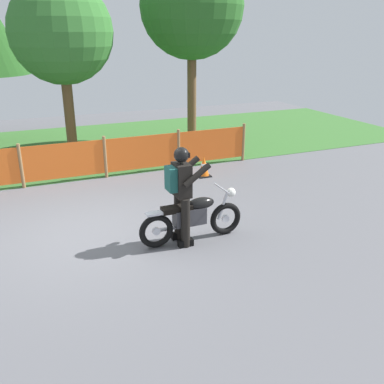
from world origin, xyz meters
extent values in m
cube|color=#5B5B60|center=(0.00, 0.00, -0.01)|extent=(24.00, 24.00, 0.02)
cube|color=#386B2D|center=(0.00, 6.26, 0.01)|extent=(24.00, 6.53, 0.01)
cylinder|color=olive|center=(-0.97, 3.00, 0.53)|extent=(0.08, 0.08, 1.05)
cylinder|color=olive|center=(0.97, 3.00, 0.53)|extent=(0.08, 0.08, 1.05)
cylinder|color=olive|center=(2.92, 3.00, 0.53)|extent=(0.08, 0.08, 1.05)
cylinder|color=olive|center=(4.86, 3.00, 0.53)|extent=(0.08, 0.08, 1.05)
cube|color=orange|center=(0.00, 3.00, 0.54)|extent=(1.86, 0.02, 0.85)
cube|color=orange|center=(1.94, 3.00, 0.54)|extent=(1.86, 0.02, 0.85)
cube|color=orange|center=(3.89, 3.00, 0.54)|extent=(1.86, 0.02, 0.85)
cylinder|color=brown|center=(0.47, 5.01, 1.24)|extent=(0.28, 0.28, 2.47)
sphere|color=#33702D|center=(0.47, 5.01, 3.41)|extent=(2.68, 2.68, 2.68)
cylinder|color=brown|center=(4.29, 5.34, 1.53)|extent=(0.28, 0.28, 3.06)
sphere|color=#286023|center=(4.29, 5.34, 4.13)|extent=(3.06, 3.06, 3.06)
torus|color=black|center=(2.25, -1.01, 0.30)|extent=(0.60, 0.11, 0.59)
cylinder|color=silver|center=(2.25, -1.01, 0.30)|extent=(0.13, 0.06, 0.13)
torus|color=black|center=(0.95, -1.02, 0.30)|extent=(0.60, 0.11, 0.59)
cylinder|color=silver|center=(0.95, -1.02, 0.30)|extent=(0.13, 0.06, 0.13)
cube|color=#38383D|center=(1.55, -1.01, 0.46)|extent=(0.56, 0.23, 0.30)
ellipsoid|color=black|center=(1.76, -1.01, 0.67)|extent=(0.48, 0.23, 0.20)
cube|color=black|center=(1.32, -1.01, 0.64)|extent=(0.52, 0.21, 0.09)
cube|color=silver|center=(0.95, -1.02, 0.62)|extent=(0.34, 0.15, 0.04)
cylinder|color=silver|center=(2.19, -1.01, 0.57)|extent=(0.22, 0.05, 0.53)
sphere|color=white|center=(2.34, -1.01, 0.78)|extent=(0.17, 0.17, 0.17)
cylinder|color=silver|center=(2.16, -1.01, 0.88)|extent=(0.03, 0.56, 0.03)
cylinder|color=silver|center=(1.27, -0.89, 0.24)|extent=(0.51, 0.07, 0.07)
cylinder|color=black|center=(1.41, -0.85, 0.43)|extent=(0.15, 0.15, 0.86)
cube|color=black|center=(1.41, -0.85, 0.06)|extent=(0.26, 0.11, 0.12)
cylinder|color=black|center=(1.41, -1.17, 0.43)|extent=(0.15, 0.15, 0.86)
cube|color=black|center=(1.41, -1.17, 0.06)|extent=(0.26, 0.11, 0.12)
cube|color=black|center=(1.41, -1.01, 1.14)|extent=(0.24, 0.36, 0.56)
cylinder|color=black|center=(1.59, -0.79, 1.26)|extent=(0.48, 0.10, 0.38)
cylinder|color=black|center=(1.59, -1.23, 1.26)|extent=(0.48, 0.10, 0.38)
sphere|color=black|center=(1.41, -1.01, 1.56)|extent=(0.25, 0.25, 0.25)
cube|color=black|center=(1.51, -1.01, 1.56)|extent=(0.03, 0.18, 0.08)
cube|color=#194C47|center=(1.24, -1.02, 1.18)|extent=(0.16, 0.28, 0.40)
cube|color=black|center=(3.25, 2.12, 0.01)|extent=(0.32, 0.32, 0.03)
cone|color=orange|center=(3.25, 2.12, 0.28)|extent=(0.26, 0.26, 0.50)
cylinder|color=white|center=(3.25, 2.12, 0.31)|extent=(0.15, 0.15, 0.06)
camera|label=1|loc=(-1.02, -7.17, 3.41)|focal=39.94mm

